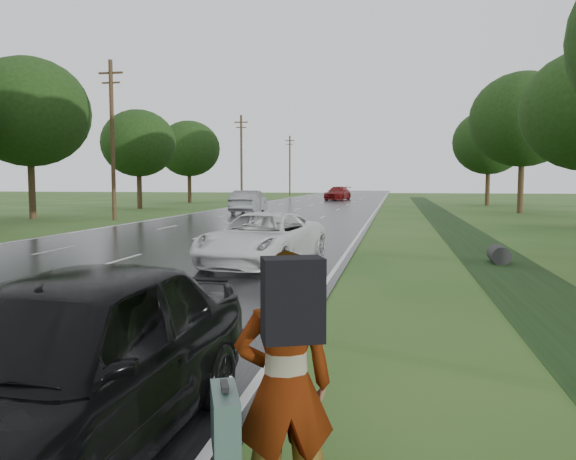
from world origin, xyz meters
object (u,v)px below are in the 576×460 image
(pedestrian, at_px, (282,384))
(white_pickup, at_px, (263,239))
(silver_sedan, at_px, (249,202))
(dark_sedan, at_px, (62,365))

(pedestrian, height_order, white_pickup, pedestrian)
(silver_sedan, bearing_deg, dark_sedan, 100.80)
(pedestrian, distance_m, dark_sedan, 2.07)
(white_pickup, bearing_deg, pedestrian, -67.28)
(white_pickup, xyz_separation_m, dark_sedan, (1.01, -11.67, 0.11))
(pedestrian, height_order, dark_sedan, pedestrian)
(pedestrian, distance_m, white_pickup, 12.45)
(white_pickup, bearing_deg, dark_sedan, -76.44)
(pedestrian, distance_m, silver_sedan, 38.43)
(pedestrian, height_order, silver_sedan, pedestrian)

